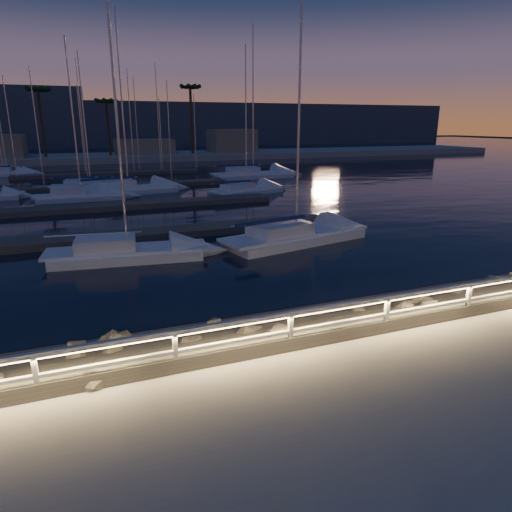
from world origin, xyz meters
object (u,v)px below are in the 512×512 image
object	(u,v)px
sailboat_j	(79,195)
sailboat_k	(89,186)
sailboat_c	(292,235)
sailboat_m	(2,172)
sailboat_h	(244,190)
sailboat_n	(6,173)
sailboat_b	(123,251)
sailboat_g	(126,189)
guard_rail	(252,328)
sailboat_l	(251,174)

from	to	relation	value
sailboat_j	sailboat_k	distance (m)	6.16
sailboat_c	sailboat_m	xyz separation A→B (m)	(-19.14, 43.10, -0.04)
sailboat_j	sailboat_h	bearing A→B (deg)	-5.70
sailboat_c	sailboat_j	world-z (taller)	sailboat_c
sailboat_k	sailboat_n	size ratio (longest dim) A/B	1.11
sailboat_b	sailboat_j	size ratio (longest dim) A/B	0.99
sailboat_j	sailboat_n	distance (m)	23.86
sailboat_j	sailboat_c	bearing A→B (deg)	-60.25
sailboat_b	sailboat_g	world-z (taller)	sailboat_g
guard_rail	sailboat_k	world-z (taller)	sailboat_k
sailboat_c	sailboat_j	size ratio (longest dim) A/B	1.14
sailboat_g	sailboat_k	size ratio (longest dim) A/B	1.24
sailboat_g	sailboat_k	distance (m)	4.92
sailboat_b	sailboat_k	xyz separation A→B (m)	(-0.71, 25.31, -0.02)
sailboat_j	sailboat_m	world-z (taller)	sailboat_j
guard_rail	sailboat_n	world-z (taller)	sailboat_n
sailboat_l	sailboat_m	bearing A→B (deg)	154.07
sailboat_n	sailboat_h	bearing A→B (deg)	-41.91
sailboat_b	sailboat_n	world-z (taller)	sailboat_b
sailboat_b	sailboat_h	world-z (taller)	sailboat_h
sailboat_b	sailboat_n	distance (m)	42.83
sailboat_b	sailboat_j	world-z (taller)	sailboat_j
sailboat_b	sailboat_l	world-z (taller)	sailboat_l
sailboat_c	sailboat_n	bearing A→B (deg)	101.27
guard_rail	sailboat_g	world-z (taller)	sailboat_g
sailboat_l	sailboat_b	bearing A→B (deg)	-120.57
sailboat_k	sailboat_h	bearing A→B (deg)	-19.03
sailboat_b	sailboat_l	distance (m)	34.09
guard_rail	sailboat_j	bearing A→B (deg)	96.72
sailboat_j	sailboat_l	distance (m)	21.70
sailboat_g	sailboat_n	bearing A→B (deg)	110.67
sailboat_c	sailboat_b	bearing A→B (deg)	166.77
sailboat_c	sailboat_k	xyz separation A→B (m)	(-9.60, 25.39, -0.04)
sailboat_g	sailboat_j	distance (m)	4.67
sailboat_h	sailboat_n	world-z (taller)	sailboat_h
sailboat_k	sailboat_b	bearing A→B (deg)	-77.06
guard_rail	sailboat_m	xyz separation A→B (m)	(-12.24, 55.04, -0.97)
sailboat_j	sailboat_b	bearing A→B (deg)	-83.94
guard_rail	sailboat_b	xyz separation A→B (m)	(-1.99, 12.03, -0.95)
guard_rail	sailboat_j	size ratio (longest dim) A/B	3.44
sailboat_g	sailboat_h	bearing A→B (deg)	-31.45
sailboat_h	sailboat_j	size ratio (longest dim) A/B	1.00
sailboat_b	sailboat_g	xyz separation A→B (m)	(2.39, 21.50, 0.04)
sailboat_l	sailboat_c	bearing A→B (deg)	-106.05
guard_rail	sailboat_n	bearing A→B (deg)	102.28
guard_rail	sailboat_l	world-z (taller)	sailboat_l
sailboat_m	sailboat_h	bearing A→B (deg)	-33.91
sailboat_c	sailboat_j	xyz separation A→B (m)	(-10.59, 19.31, -0.02)
sailboat_c	sailboat_g	xyz separation A→B (m)	(-6.50, 21.57, 0.02)
sailboat_b	sailboat_n	size ratio (longest dim) A/B	1.12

